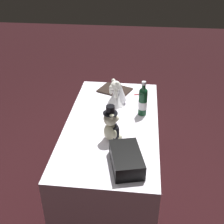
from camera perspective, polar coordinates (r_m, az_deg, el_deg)
name	(u,v)px	position (r m, az deg, el deg)	size (l,w,h in m)	color
ground_plane	(112,189)	(2.94, 0.00, -14.94)	(12.00, 12.00, 0.00)	black
reception_table	(112,158)	(2.67, 0.00, -9.09)	(1.52, 0.77, 0.79)	white
teddy_bear_groom	(111,126)	(2.18, -0.11, -2.70)	(0.15, 0.15, 0.29)	beige
teddy_bear_bride	(117,94)	(2.64, 0.93, 3.57)	(0.20, 0.22, 0.25)	white
champagne_bottle	(143,101)	(2.49, 6.07, 2.20)	(0.08, 0.08, 0.31)	#103A1F
signing_pen	(140,94)	(2.87, 5.54, 3.48)	(0.04, 0.13, 0.01)	maroon
gift_case_black	(126,159)	(1.97, 2.83, -9.27)	(0.36, 0.27, 0.11)	black
guestbook	(115,90)	(2.93, 0.56, 4.33)	(0.23, 0.30, 0.02)	black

